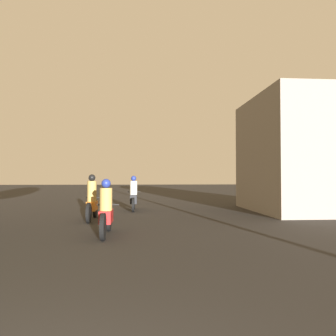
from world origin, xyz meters
The scene contains 4 objects.
motorcycle_red centered at (-0.13, 7.30, 0.60)m, with size 0.60×2.03×1.48m.
motorcycle_orange centered at (-0.96, 10.35, 0.64)m, with size 0.60×2.16×1.61m.
motorcycle_black centered at (0.41, 13.54, 0.63)m, with size 0.60×1.94×1.57m.
building_right_near centered at (7.86, 12.64, 2.52)m, with size 4.34×5.61×5.04m.
Camera 1 is at (0.83, -1.36, 1.54)m, focal length 35.00 mm.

